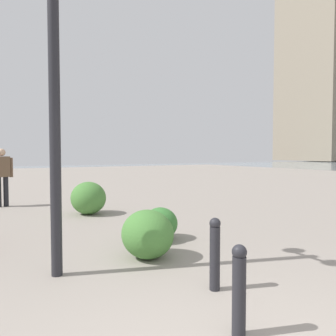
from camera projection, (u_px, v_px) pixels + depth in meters
name	position (u px, v px, depth m)	size (l,w,h in m)	color
building_highrise	(318.00, 76.00, 70.46)	(14.49, 10.53, 36.04)	gray
lamppost	(54.00, 59.00, 4.16)	(0.98, 0.28, 4.15)	#232328
pedestrian	(2.00, 173.00, 9.72)	(0.33, 0.61, 1.71)	black
bollard_near	(239.00, 288.00, 2.85)	(0.13, 0.13, 0.80)	#232328
bollard_mid	(215.00, 252.00, 3.81)	(0.13, 0.13, 0.84)	#232328
shrub_low	(148.00, 234.00, 4.97)	(0.86, 0.77, 0.73)	#477F38
shrub_round	(88.00, 198.00, 8.56)	(0.99, 0.89, 0.84)	#477F38
shrub_wide	(160.00, 223.00, 6.10)	(0.68, 0.61, 0.58)	#387533
shrub_tall	(153.00, 227.00, 5.91)	(0.63, 0.57, 0.53)	#477F38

